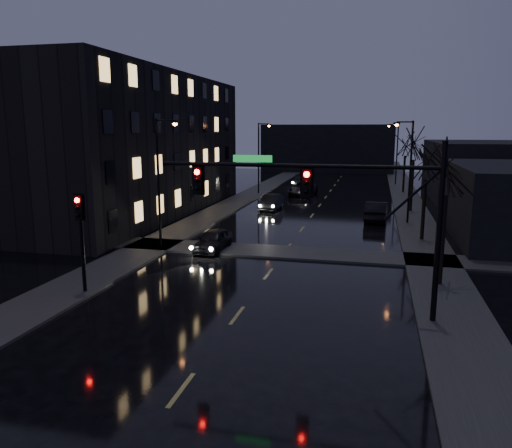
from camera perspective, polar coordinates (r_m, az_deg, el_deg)
The scene contains 22 objects.
ground at distance 13.79m, azimuth -11.87°, elevation -22.02°, with size 160.00×160.00×0.00m, color black.
sidewalk_left at distance 47.98m, azimuth -3.26°, elevation 2.05°, with size 3.00×140.00×0.12m, color #2D2D2B.
sidewalk_right at distance 46.10m, azimuth 17.43°, elevation 1.20°, with size 3.00×140.00×0.12m, color #2D2D2B.
sidewalk_cross at distance 30.26m, azimuth 3.20°, elevation -3.23°, with size 40.00×3.00×0.12m, color #2D2D2B.
apartment_block at distance 45.86m, azimuth -14.92°, elevation 8.75°, with size 12.00×30.00×12.00m, color black.
commercial_right_far at distance 59.73m, azimuth 24.99°, elevation 5.64°, with size 12.00×18.00×6.00m, color black.
far_block at distance 88.83m, azimuth 8.29°, elevation 8.59°, with size 22.00×10.00×8.00m, color black.
signal_mast at distance 19.59m, azimuth 9.45°, elevation 3.20°, with size 11.11×0.41×7.00m.
signal_pole_left at distance 23.59m, azimuth -19.37°, elevation -0.55°, with size 0.35×0.41×4.53m.
tree_near at distance 24.62m, azimuth 21.14°, elevation 7.33°, with size 3.52×3.52×8.08m.
tree_mid_a at distance 34.57m, azimuth 18.98°, elevation 7.65°, with size 3.30×3.30×7.58m.
tree_mid_b at distance 46.50m, azimuth 17.69°, elevation 9.38°, with size 3.74×3.74×8.59m.
tree_far at distance 60.48m, azimuth 16.75°, elevation 9.16°, with size 3.43×3.43×7.88m.
streetlight_l_near at distance 31.24m, azimuth -10.76°, elevation 5.82°, with size 1.53×0.28×8.00m.
streetlight_l_far at distance 56.90m, azimuth 0.51°, elevation 8.23°, with size 1.53×0.28×8.00m.
streetlight_r_mid at distance 40.54m, azimuth 16.96°, elevation 6.67°, with size 1.53×0.28×8.00m.
streetlight_r_far at distance 68.47m, azimuth 15.65°, elevation 8.29°, with size 1.53×0.28×8.00m.
oncoming_car_a at distance 30.82m, azimuth -4.92°, elevation -1.83°, with size 1.58×3.92×1.34m, color black.
oncoming_car_b at distance 46.26m, azimuth 1.78°, elevation 2.54°, with size 1.50×4.30×1.42m, color black.
oncoming_car_c at distance 56.31m, azimuth 5.38°, elevation 4.04°, with size 2.48×5.38×1.49m, color black.
oncoming_car_d at distance 65.61m, azimuth 5.07°, elevation 4.95°, with size 1.86×4.59×1.33m, color black.
lead_car at distance 41.77m, azimuth 13.57°, elevation 1.44°, with size 1.67×4.79×1.58m, color black.
Camera 1 is at (5.20, -10.38, 7.45)m, focal length 35.00 mm.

